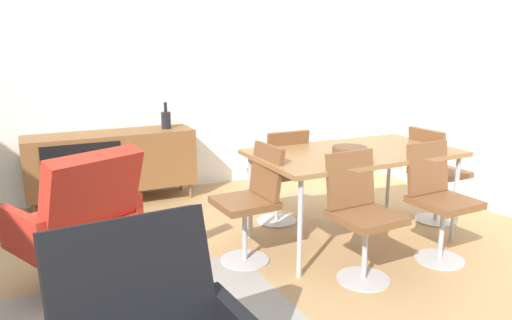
% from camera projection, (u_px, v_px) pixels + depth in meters
% --- Properties ---
extents(ground_plane, '(8.32, 8.32, 0.00)m').
position_uv_depth(ground_plane, '(197.00, 314.00, 2.85)').
color(ground_plane, tan).
extents(wall_back, '(6.80, 0.12, 2.80)m').
position_uv_depth(wall_back, '(107.00, 60.00, 4.79)').
color(wall_back, white).
rests_on(wall_back, ground_plane).
extents(sideboard, '(1.60, 0.45, 0.72)m').
position_uv_depth(sideboard, '(112.00, 161.00, 4.72)').
color(sideboard, brown).
rests_on(sideboard, ground_plane).
extents(vase_cobalt, '(0.10, 0.10, 0.27)m').
position_uv_depth(vase_cobalt, '(166.00, 119.00, 4.88)').
color(vase_cobalt, black).
rests_on(vase_cobalt, sideboard).
extents(dining_table, '(1.60, 0.90, 0.74)m').
position_uv_depth(dining_table, '(354.00, 156.00, 3.79)').
color(dining_table, olive).
rests_on(dining_table, ground_plane).
extents(wooden_bowl_on_table, '(0.26, 0.26, 0.06)m').
position_uv_depth(wooden_bowl_on_table, '(349.00, 151.00, 3.65)').
color(wooden_bowl_on_table, brown).
rests_on(wooden_bowl_on_table, dining_table).
extents(dining_chair_front_right, '(0.41, 0.44, 0.86)m').
position_uv_depth(dining_chair_front_right, '(438.00, 197.00, 3.50)').
color(dining_chair_front_right, brown).
rests_on(dining_chair_front_right, ground_plane).
extents(dining_chair_front_left, '(0.42, 0.44, 0.86)m').
position_uv_depth(dining_chair_front_left, '(361.00, 212.00, 3.20)').
color(dining_chair_front_left, brown).
rests_on(dining_chair_front_left, ground_plane).
extents(dining_chair_far_end, '(0.44, 0.41, 0.86)m').
position_uv_depth(dining_chair_far_end, '(435.00, 171.00, 4.22)').
color(dining_chair_far_end, brown).
rests_on(dining_chair_far_end, ground_plane).
extents(dining_chair_back_left, '(0.41, 0.43, 0.86)m').
position_uv_depth(dining_chair_back_left, '(280.00, 172.00, 4.18)').
color(dining_chair_back_left, brown).
rests_on(dining_chair_back_left, ground_plane).
extents(dining_chair_near_window, '(0.44, 0.42, 0.86)m').
position_uv_depth(dining_chair_near_window, '(252.00, 199.00, 3.47)').
color(dining_chair_near_window, brown).
rests_on(dining_chair_near_window, ground_plane).
extents(lounge_chair_red, '(0.87, 0.85, 0.95)m').
position_uv_depth(lounge_chair_red, '(80.00, 221.00, 3.04)').
color(lounge_chair_red, red).
rests_on(lounge_chair_red, ground_plane).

